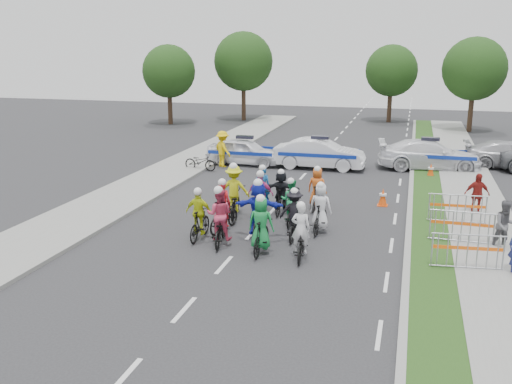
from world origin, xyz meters
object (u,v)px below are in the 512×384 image
(rider_2, at_px, (220,223))
(marshal_hiviz, at_px, (223,149))
(rider_6, at_px, (223,213))
(rider_1, at_px, (261,230))
(tree_4, at_px, (391,71))
(police_car_0, at_px, (245,151))
(cone_0, at_px, (383,197))
(tree_3, at_px, (243,62))
(rider_4, at_px, (294,219))
(barrier_2, at_px, (457,210))
(rider_0, at_px, (301,239))
(rider_3, at_px, (199,219))
(rider_5, at_px, (259,214))
(police_car_1, at_px, (320,154))
(rider_8, at_px, (291,207))
(tree_0, at_px, (169,71))
(spectator_2, at_px, (477,194))
(barrier_0, at_px, (467,253))
(rider_10, at_px, (234,196))
(rider_13, at_px, (317,193))
(parked_bike, at_px, (200,162))
(rider_12, at_px, (263,195))
(police_car_2, at_px, (429,155))
(rider_11, at_px, (281,195))
(cone_1, at_px, (431,171))
(barrier_1, at_px, (461,228))
(rider_9, at_px, (261,201))
(tree_1, at_px, (475,69))
(rider_7, at_px, (320,213))
(spectator_1, at_px, (506,226))
(civilian_sedan, at_px, (511,155))

(rider_2, distance_m, marshal_hiviz, 12.10)
(rider_6, bearing_deg, rider_1, 146.30)
(tree_4, bearing_deg, police_car_0, -108.20)
(cone_0, xyz_separation_m, tree_3, (-13.04, 24.30, 4.55))
(rider_4, bearing_deg, barrier_2, -151.87)
(rider_0, height_order, rider_3, rider_0)
(rider_2, relative_size, rider_4, 1.14)
(rider_3, distance_m, rider_5, 1.93)
(rider_3, bearing_deg, police_car_1, -98.44)
(rider_8, bearing_deg, rider_2, 53.46)
(rider_1, relative_size, tree_0, 0.30)
(rider_2, relative_size, spectator_2, 1.24)
(barrier_0, bearing_deg, rider_5, 169.11)
(rider_10, distance_m, rider_13, 3.26)
(parked_bike, bearing_deg, rider_12, -134.78)
(rider_10, bearing_deg, police_car_1, -110.54)
(rider_12, distance_m, police_car_2, 11.45)
(rider_11, xyz_separation_m, marshal_hiviz, (-4.89, 7.59, 0.21))
(rider_12, distance_m, spectator_2, 7.98)
(rider_11, relative_size, tree_0, 0.28)
(police_car_0, height_order, cone_1, police_car_0)
(barrier_1, distance_m, parked_bike, 14.61)
(spectator_2, bearing_deg, rider_10, -177.24)
(rider_1, distance_m, parked_bike, 12.34)
(rider_5, xyz_separation_m, rider_13, (1.27, 3.88, -0.17))
(rider_9, height_order, barrier_0, rider_9)
(tree_1, bearing_deg, rider_9, -109.67)
(rider_7, height_order, barrier_0, rider_7)
(rider_3, relative_size, rider_13, 1.01)
(rider_4, bearing_deg, rider_10, -36.96)
(rider_7, bearing_deg, rider_10, -12.06)
(rider_10, bearing_deg, spectator_1, 161.56)
(barrier_2, bearing_deg, rider_5, -152.78)
(rider_4, height_order, tree_3, tree_3)
(barrier_0, bearing_deg, police_car_2, 93.24)
(rider_9, relative_size, cone_1, 2.68)
(civilian_sedan, height_order, spectator_1, spectator_1)
(rider_5, xyz_separation_m, parked_bike, (-5.64, 9.44, -0.40))
(rider_8, bearing_deg, barrier_1, 170.09)
(rider_4, distance_m, police_car_1, 11.29)
(rider_13, xyz_separation_m, marshal_hiviz, (-6.10, 6.74, 0.26))
(tree_1, height_order, tree_3, tree_3)
(rider_5, height_order, spectator_1, rider_5)
(rider_9, distance_m, barrier_0, 7.53)
(rider_0, xyz_separation_m, rider_2, (-2.72, 0.53, 0.13))
(rider_10, xyz_separation_m, barrier_1, (7.89, -1.13, -0.23))
(rider_13, bearing_deg, rider_6, 58.96)
(rider_13, distance_m, parked_bike, 8.87)
(rider_3, relative_size, tree_0, 0.28)
(rider_11, height_order, parked_bike, rider_11)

